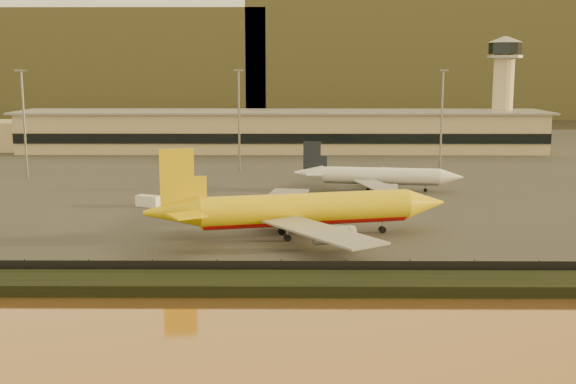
% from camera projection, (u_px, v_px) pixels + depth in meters
% --- Properties ---
extents(ground, '(900.00, 900.00, 0.00)m').
position_uv_depth(ground, '(269.00, 253.00, 102.81)').
color(ground, black).
rests_on(ground, ground).
extents(embankment, '(320.00, 7.00, 1.40)m').
position_uv_depth(embankment, '(264.00, 283.00, 85.94)').
color(embankment, black).
rests_on(embankment, ground).
extents(tarmac, '(320.00, 220.00, 0.20)m').
position_uv_depth(tarmac, '(280.00, 164.00, 196.40)').
color(tarmac, '#2D2D2D').
rests_on(tarmac, ground).
extents(perimeter_fence, '(300.00, 0.05, 2.20)m').
position_uv_depth(perimeter_fence, '(265.00, 269.00, 89.78)').
color(perimeter_fence, black).
rests_on(perimeter_fence, tarmac).
extents(terminal_building, '(202.00, 25.00, 12.60)m').
position_uv_depth(terminal_building, '(236.00, 132.00, 225.55)').
color(terminal_building, '#C9B58C').
rests_on(terminal_building, tarmac).
extents(control_tower, '(11.20, 11.20, 35.50)m').
position_uv_depth(control_tower, '(503.00, 82.00, 227.71)').
color(control_tower, '#C9B58C').
rests_on(control_tower, tarmac).
extents(apron_light_masts, '(152.20, 12.20, 25.40)m').
position_uv_depth(apron_light_masts, '(341.00, 111.00, 173.92)').
color(apron_light_masts, slate).
rests_on(apron_light_masts, tarmac).
extents(distant_hills, '(470.00, 160.00, 70.00)m').
position_uv_depth(distant_hills, '(253.00, 58.00, 432.59)').
color(distant_hills, brown).
rests_on(distant_hills, ground).
extents(dhl_cargo_jet, '(47.19, 45.38, 14.21)m').
position_uv_depth(dhl_cargo_jet, '(301.00, 210.00, 110.83)').
color(dhl_cargo_jet, '#DFBB0B').
rests_on(dhl_cargo_jet, tarmac).
extents(white_narrowbody_jet, '(35.71, 34.54, 10.26)m').
position_uv_depth(white_narrowbody_jet, '(378.00, 176.00, 153.08)').
color(white_narrowbody_jet, white).
rests_on(white_narrowbody_jet, tarmac).
extents(gse_vehicle_yellow, '(4.60, 2.25, 2.03)m').
position_uv_depth(gse_vehicle_yellow, '(278.00, 202.00, 134.74)').
color(gse_vehicle_yellow, '#DFBB0B').
rests_on(gse_vehicle_yellow, tarmac).
extents(gse_vehicle_white, '(4.97, 3.65, 2.04)m').
position_uv_depth(gse_vehicle_white, '(148.00, 201.00, 136.10)').
color(gse_vehicle_white, white).
rests_on(gse_vehicle_white, tarmac).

